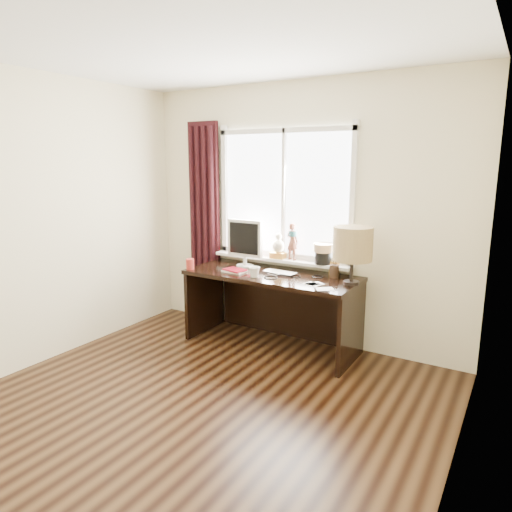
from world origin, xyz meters
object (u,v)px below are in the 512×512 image
Objects in this scene: mug at (254,272)px; desk at (276,295)px; red_cup at (190,264)px; laptop at (280,273)px; monitor at (245,240)px; table_lamp at (353,244)px.

desk is at bearing 76.51° from mug.
red_cup reaches higher than desk.
mug reaches higher than desk.
laptop is 0.93m from red_cup.
laptop is 0.28m from desk.
laptop is at bearing -41.27° from desk.
red_cup is (-0.88, -0.30, 0.04)m from laptop.
desk is at bearing 143.13° from laptop.
desk is 3.47× the size of monitor.
monitor is at bearing 43.94° from red_cup.
red_cup is 0.06× the size of desk.
mug reaches higher than laptop.
laptop is 0.55m from monitor.
monitor is at bearing 133.65° from mug.
desk is 0.65m from monitor.
table_lamp reaches higher than mug.
desk is 1.01m from table_lamp.
monitor reaches higher than laptop.
desk is 3.27× the size of table_lamp.
mug is at bearing -165.29° from table_lamp.
table_lamp is at bearing 14.71° from mug.
desk is (-0.08, 0.07, -0.26)m from laptop.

